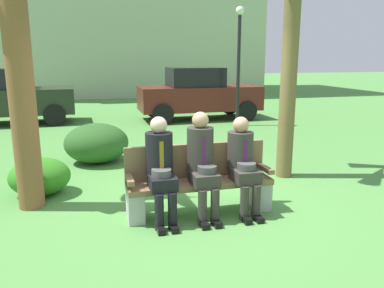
{
  "coord_description": "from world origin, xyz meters",
  "views": [
    {
      "loc": [
        -1.44,
        -4.8,
        2.02
      ],
      "look_at": [
        -0.09,
        0.18,
        0.85
      ],
      "focal_mm": 36.13,
      "sensor_mm": 36.0,
      "label": 1
    }
  ],
  "objects_px": {
    "park_bench": "(199,181)",
    "shrub_near_bench": "(40,177)",
    "seated_man_left": "(161,164)",
    "seated_man_right": "(243,160)",
    "seated_man_middle": "(202,160)",
    "street_lamp": "(239,54)",
    "shrub_mid_lawn": "(97,143)",
    "parked_car_near": "(6,97)",
    "parked_car_far": "(198,94)"
  },
  "relations": [
    {
      "from": "shrub_near_bench",
      "to": "parked_car_far",
      "type": "relative_size",
      "value": 0.23
    },
    {
      "from": "seated_man_right",
      "to": "street_lamp",
      "type": "bearing_deg",
      "value": 68.84
    },
    {
      "from": "park_bench",
      "to": "street_lamp",
      "type": "height_order",
      "value": "street_lamp"
    },
    {
      "from": "shrub_mid_lawn",
      "to": "parked_car_near",
      "type": "xyz_separation_m",
      "value": [
        -2.51,
        5.22,
        0.45
      ]
    },
    {
      "from": "seated_man_right",
      "to": "shrub_near_bench",
      "type": "relative_size",
      "value": 1.42
    },
    {
      "from": "park_bench",
      "to": "seated_man_middle",
      "type": "xyz_separation_m",
      "value": [
        0.01,
        -0.13,
        0.32
      ]
    },
    {
      "from": "park_bench",
      "to": "shrub_mid_lawn",
      "type": "relative_size",
      "value": 1.55
    },
    {
      "from": "seated_man_right",
      "to": "street_lamp",
      "type": "height_order",
      "value": "street_lamp"
    },
    {
      "from": "parked_car_far",
      "to": "parked_car_near",
      "type": "bearing_deg",
      "value": 174.23
    },
    {
      "from": "seated_man_middle",
      "to": "shrub_near_bench",
      "type": "distance_m",
      "value": 2.57
    },
    {
      "from": "seated_man_left",
      "to": "parked_car_far",
      "type": "relative_size",
      "value": 0.33
    },
    {
      "from": "seated_man_right",
      "to": "parked_car_near",
      "type": "bearing_deg",
      "value": 117.49
    },
    {
      "from": "park_bench",
      "to": "parked_car_near",
      "type": "distance_m",
      "value": 8.94
    },
    {
      "from": "parked_car_near",
      "to": "street_lamp",
      "type": "bearing_deg",
      "value": -16.93
    },
    {
      "from": "shrub_near_bench",
      "to": "parked_car_near",
      "type": "height_order",
      "value": "parked_car_near"
    },
    {
      "from": "seated_man_left",
      "to": "seated_man_right",
      "type": "distance_m",
      "value": 1.08
    },
    {
      "from": "park_bench",
      "to": "seated_man_left",
      "type": "xyz_separation_m",
      "value": [
        -0.53,
        -0.13,
        0.31
      ]
    },
    {
      "from": "parked_car_far",
      "to": "shrub_near_bench",
      "type": "bearing_deg",
      "value": -124.25
    },
    {
      "from": "parked_car_near",
      "to": "shrub_near_bench",
      "type": "bearing_deg",
      "value": -76.59
    },
    {
      "from": "park_bench",
      "to": "seated_man_right",
      "type": "relative_size",
      "value": 1.5
    },
    {
      "from": "seated_man_right",
      "to": "shrub_mid_lawn",
      "type": "relative_size",
      "value": 1.03
    },
    {
      "from": "seated_man_left",
      "to": "seated_man_right",
      "type": "bearing_deg",
      "value": -0.25
    },
    {
      "from": "seated_man_left",
      "to": "seated_man_middle",
      "type": "relative_size",
      "value": 0.97
    },
    {
      "from": "park_bench",
      "to": "seated_man_left",
      "type": "height_order",
      "value": "seated_man_left"
    },
    {
      "from": "seated_man_right",
      "to": "shrub_mid_lawn",
      "type": "distance_m",
      "value": 3.53
    },
    {
      "from": "park_bench",
      "to": "street_lamp",
      "type": "xyz_separation_m",
      "value": [
        2.96,
        6.07,
        1.68
      ]
    },
    {
      "from": "parked_car_near",
      "to": "parked_car_far",
      "type": "distance_m",
      "value": 5.93
    },
    {
      "from": "shrub_near_bench",
      "to": "parked_car_far",
      "type": "distance_m",
      "value": 7.59
    },
    {
      "from": "parked_car_far",
      "to": "street_lamp",
      "type": "distance_m",
      "value": 2.08
    },
    {
      "from": "seated_man_middle",
      "to": "shrub_near_bench",
      "type": "xyz_separation_m",
      "value": [
        -2.11,
        1.38,
        -0.47
      ]
    },
    {
      "from": "seated_man_middle",
      "to": "street_lamp",
      "type": "height_order",
      "value": "street_lamp"
    },
    {
      "from": "seated_man_middle",
      "to": "street_lamp",
      "type": "distance_m",
      "value": 7.0
    },
    {
      "from": "park_bench",
      "to": "seated_man_right",
      "type": "bearing_deg",
      "value": -13.71
    },
    {
      "from": "park_bench",
      "to": "parked_car_near",
      "type": "bearing_deg",
      "value": 114.73
    },
    {
      "from": "street_lamp",
      "to": "park_bench",
      "type": "bearing_deg",
      "value": -115.96
    },
    {
      "from": "seated_man_right",
      "to": "shrub_near_bench",
      "type": "xyz_separation_m",
      "value": [
        -2.66,
        1.39,
        -0.43
      ]
    },
    {
      "from": "parked_car_near",
      "to": "parked_car_far",
      "type": "xyz_separation_m",
      "value": [
        5.9,
        -0.6,
        0.0
      ]
    },
    {
      "from": "seated_man_middle",
      "to": "shrub_mid_lawn",
      "type": "bearing_deg",
      "value": 112.22
    },
    {
      "from": "park_bench",
      "to": "shrub_near_bench",
      "type": "relative_size",
      "value": 2.14
    },
    {
      "from": "shrub_near_bench",
      "to": "shrub_mid_lawn",
      "type": "bearing_deg",
      "value": 61.95
    },
    {
      "from": "seated_man_left",
      "to": "street_lamp",
      "type": "relative_size",
      "value": 0.38
    },
    {
      "from": "street_lamp",
      "to": "parked_car_near",
      "type": "bearing_deg",
      "value": 163.07
    },
    {
      "from": "shrub_mid_lawn",
      "to": "street_lamp",
      "type": "distance_m",
      "value": 5.53
    },
    {
      "from": "parked_car_far",
      "to": "seated_man_right",
      "type": "bearing_deg",
      "value": -101.84
    },
    {
      "from": "park_bench",
      "to": "shrub_mid_lawn",
      "type": "height_order",
      "value": "park_bench"
    },
    {
      "from": "park_bench",
      "to": "shrub_near_bench",
      "type": "distance_m",
      "value": 2.45
    },
    {
      "from": "shrub_near_bench",
      "to": "seated_man_left",
      "type": "bearing_deg",
      "value": -41.41
    },
    {
      "from": "seated_man_left",
      "to": "shrub_near_bench",
      "type": "xyz_separation_m",
      "value": [
        -1.57,
        1.39,
        -0.45
      ]
    },
    {
      "from": "seated_man_left",
      "to": "shrub_mid_lawn",
      "type": "bearing_deg",
      "value": 103.03
    },
    {
      "from": "shrub_mid_lawn",
      "to": "parked_car_near",
      "type": "height_order",
      "value": "parked_car_near"
    }
  ]
}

